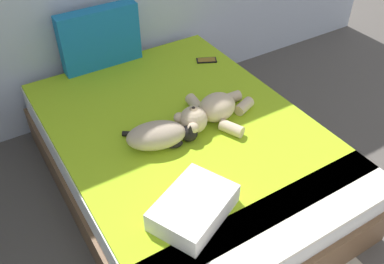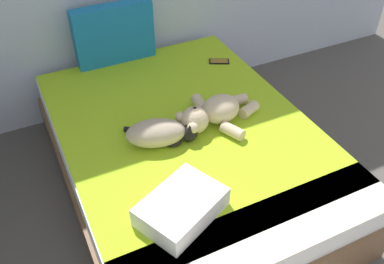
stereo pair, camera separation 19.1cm
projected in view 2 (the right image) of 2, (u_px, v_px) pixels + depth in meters
ground_plane at (341, 226)px, 2.54m from camera, size 10.09×10.09×0.00m
bed at (187, 156)px, 2.67m from camera, size 1.49×2.03×0.48m
patterned_cushion at (114, 34)px, 2.99m from camera, size 0.57×0.11×0.43m
cat at (159, 133)px, 2.36m from camera, size 0.42×0.34×0.15m
teddy_bear at (213, 113)px, 2.50m from camera, size 0.55×0.48×0.18m
cell_phone at (219, 61)px, 3.11m from camera, size 0.16×0.13×0.01m
throw_pillow at (181, 207)px, 1.97m from camera, size 0.48×0.42×0.11m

